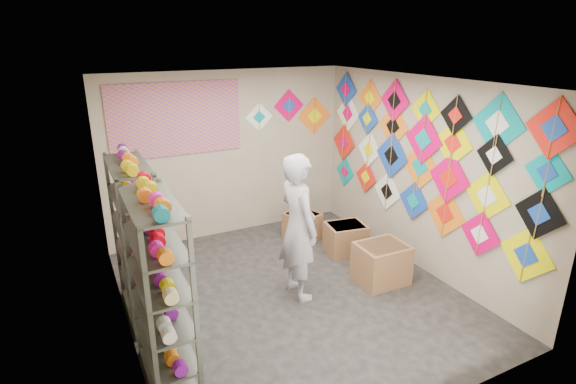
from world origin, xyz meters
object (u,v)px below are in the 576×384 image
shopkeeper (298,227)px  carton_a (381,263)px  carton_c (302,226)px  carton_b (346,239)px  shelf_rack_back (137,241)px  shelf_rack_front (161,296)px

shopkeeper → carton_a: shopkeeper is taller
carton_a → carton_c: (-0.30, 1.69, -0.05)m
shopkeeper → carton_a: (1.15, -0.24, -0.67)m
carton_a → shopkeeper: bearing=169.6°
shopkeeper → carton_c: size_ratio=3.69×
carton_b → carton_a: bearing=-83.4°
shopkeeper → carton_c: (0.86, 1.44, -0.72)m
shelf_rack_back → carton_b: bearing=4.1°
carton_a → carton_c: bearing=101.4°
carton_c → shelf_rack_front: bearing=-158.7°
shelf_rack_front → carton_a: 3.14m
shopkeeper → shelf_rack_back: bearing=74.0°
shelf_rack_back → carton_a: bearing=-13.3°
shelf_rack_front → carton_c: size_ratio=3.72×
carton_a → carton_b: carton_a is taller
shelf_rack_back → carton_a: shelf_rack_back is taller
shelf_rack_back → shopkeeper: size_ratio=1.01×
shelf_rack_front → carton_c: bearing=39.9°
shopkeeper → carton_c: shopkeeper is taller
shelf_rack_front → carton_b: (3.06, 1.52, -0.71)m
carton_b → carton_c: 0.83m
shelf_rack_back → carton_a: (3.01, -0.71, -0.68)m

